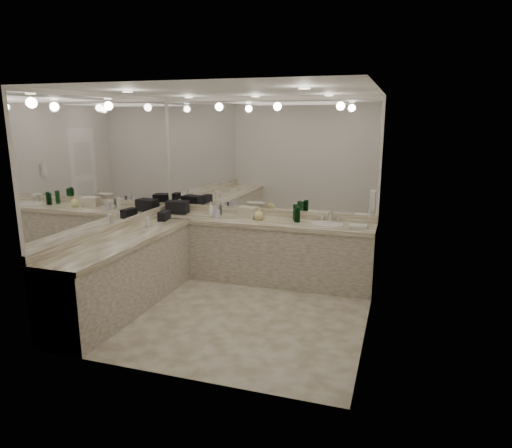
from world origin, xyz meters
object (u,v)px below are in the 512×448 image
(soap_bottle_a, at_px, (211,209))
(soap_bottle_c, at_px, (259,213))
(wall_phone, at_px, (373,200))
(soap_bottle_b, at_px, (216,212))
(cream_cosmetic_case, at_px, (248,212))
(black_toiletry_bag, at_px, (178,208))
(hand_towel, at_px, (358,226))
(sink, at_px, (328,225))

(soap_bottle_a, xyz_separation_m, soap_bottle_c, (0.77, -0.08, -0.01))
(wall_phone, bearing_deg, soap_bottle_b, 168.61)
(cream_cosmetic_case, height_order, soap_bottle_c, soap_bottle_c)
(black_toiletry_bag, distance_m, soap_bottle_a, 0.53)
(hand_towel, bearing_deg, soap_bottle_c, 177.98)
(sink, relative_size, wall_phone, 1.83)
(soap_bottle_a, height_order, soap_bottle_c, soap_bottle_a)
(wall_phone, distance_m, soap_bottle_b, 2.29)
(wall_phone, bearing_deg, black_toiletry_bag, 169.60)
(wall_phone, relative_size, hand_towel, 1.04)
(soap_bottle_b, bearing_deg, black_toiletry_bag, 172.96)
(soap_bottle_a, distance_m, soap_bottle_c, 0.78)
(cream_cosmetic_case, distance_m, soap_bottle_a, 0.57)
(sink, xyz_separation_m, soap_bottle_a, (-1.75, 0.06, 0.11))
(cream_cosmetic_case, bearing_deg, wall_phone, -11.53)
(wall_phone, height_order, soap_bottle_a, wall_phone)
(hand_towel, xyz_separation_m, soap_bottle_b, (-2.03, 0.02, 0.07))
(wall_phone, distance_m, black_toiletry_bag, 2.95)
(cream_cosmetic_case, height_order, soap_bottle_b, soap_bottle_b)
(cream_cosmetic_case, relative_size, soap_bottle_c, 1.47)
(soap_bottle_c, bearing_deg, soap_bottle_a, 174.18)
(soap_bottle_c, bearing_deg, black_toiletry_bag, 177.82)
(black_toiletry_bag, bearing_deg, wall_phone, -10.40)
(black_toiletry_bag, height_order, soap_bottle_a, soap_bottle_a)
(soap_bottle_b, bearing_deg, hand_towel, -0.47)
(sink, relative_size, soap_bottle_b, 2.57)
(hand_towel, bearing_deg, soap_bottle_a, 176.63)
(sink, height_order, hand_towel, hand_towel)
(black_toiletry_bag, relative_size, soap_bottle_a, 1.54)
(soap_bottle_b, bearing_deg, sink, 1.87)
(soap_bottle_c, bearing_deg, cream_cosmetic_case, 149.69)
(sink, xyz_separation_m, soap_bottle_b, (-1.62, -0.05, 0.09))
(soap_bottle_c, bearing_deg, wall_phone, -16.87)
(wall_phone, bearing_deg, hand_towel, 113.85)
(wall_phone, bearing_deg, sink, 140.43)
(sink, xyz_separation_m, soap_bottle_c, (-0.98, -0.02, 0.10))
(cream_cosmetic_case, xyz_separation_m, soap_bottle_a, (-0.57, -0.04, 0.02))
(soap_bottle_b, relative_size, soap_bottle_c, 0.92)
(cream_cosmetic_case, distance_m, soap_bottle_b, 0.46)
(sink, bearing_deg, hand_towel, -9.49)
(soap_bottle_b, distance_m, soap_bottle_c, 0.64)
(wall_phone, xyz_separation_m, soap_bottle_a, (-2.35, 0.56, -0.35))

